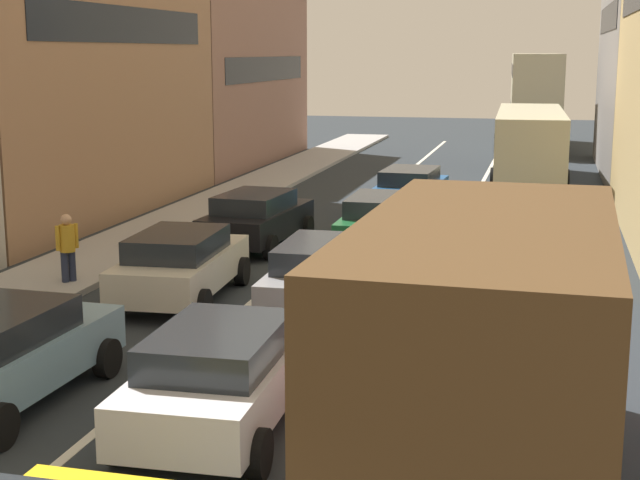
{
  "coord_description": "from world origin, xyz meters",
  "views": [
    {
      "loc": [
        4.19,
        -5.21,
        5.17
      ],
      "look_at": [
        0.0,
        12.0,
        1.6
      ],
      "focal_mm": 52.62,
      "sensor_mm": 36.0,
      "label": 1
    }
  ],
  "objects_px": {
    "hatchback_centre_lane_third": "(325,275)",
    "coupe_centre_lane_fourth": "(382,221)",
    "bus_mid_queue_primary": "(530,140)",
    "sedan_left_lane_third": "(181,263)",
    "removalist_box_truck": "(491,352)",
    "wagon_left_lane_second": "(0,353)",
    "sedan_right_lane_behind_truck": "(494,295)",
    "sedan_left_lane_fourth": "(257,218)",
    "pedestrian_near_kerb": "(67,246)",
    "sedan_centre_lane_fifth": "(410,189)",
    "bus_far_queue_secondary": "(535,96)",
    "sedan_centre_lane_second": "(222,374)"
  },
  "relations": [
    {
      "from": "sedan_left_lane_third",
      "to": "bus_mid_queue_primary",
      "type": "height_order",
      "value": "bus_mid_queue_primary"
    },
    {
      "from": "removalist_box_truck",
      "to": "coupe_centre_lane_fourth",
      "type": "relative_size",
      "value": 1.8
    },
    {
      "from": "sedan_centre_lane_second",
      "to": "sedan_left_lane_third",
      "type": "relative_size",
      "value": 0.99
    },
    {
      "from": "bus_mid_queue_primary",
      "to": "sedan_left_lane_third",
      "type": "bearing_deg",
      "value": 159.65
    },
    {
      "from": "wagon_left_lane_second",
      "to": "sedan_right_lane_behind_truck",
      "type": "distance_m",
      "value": 8.59
    },
    {
      "from": "sedan_centre_lane_fifth",
      "to": "sedan_left_lane_fourth",
      "type": "bearing_deg",
      "value": 155.05
    },
    {
      "from": "coupe_centre_lane_fourth",
      "to": "sedan_right_lane_behind_truck",
      "type": "height_order",
      "value": "same"
    },
    {
      "from": "pedestrian_near_kerb",
      "to": "sedan_centre_lane_fifth",
      "type": "bearing_deg",
      "value": 96.84
    },
    {
      "from": "coupe_centre_lane_fourth",
      "to": "bus_far_queue_secondary",
      "type": "relative_size",
      "value": 0.41
    },
    {
      "from": "coupe_centre_lane_fourth",
      "to": "sedan_centre_lane_second",
      "type": "bearing_deg",
      "value": 179.19
    },
    {
      "from": "sedan_left_lane_third",
      "to": "pedestrian_near_kerb",
      "type": "distance_m",
      "value": 2.88
    },
    {
      "from": "removalist_box_truck",
      "to": "sedan_centre_lane_fifth",
      "type": "bearing_deg",
      "value": 12.49
    },
    {
      "from": "coupe_centre_lane_fourth",
      "to": "bus_far_queue_secondary",
      "type": "xyz_separation_m",
      "value": [
        3.32,
        28.68,
        2.03
      ]
    },
    {
      "from": "bus_far_queue_secondary",
      "to": "sedan_left_lane_third",
      "type": "bearing_deg",
      "value": 166.62
    },
    {
      "from": "coupe_centre_lane_fourth",
      "to": "sedan_centre_lane_fifth",
      "type": "relative_size",
      "value": 0.98
    },
    {
      "from": "hatchback_centre_lane_third",
      "to": "coupe_centre_lane_fourth",
      "type": "height_order",
      "value": "same"
    },
    {
      "from": "sedan_centre_lane_fifth",
      "to": "sedan_right_lane_behind_truck",
      "type": "relative_size",
      "value": 1.01
    },
    {
      "from": "wagon_left_lane_second",
      "to": "bus_far_queue_secondary",
      "type": "height_order",
      "value": "bus_far_queue_secondary"
    },
    {
      "from": "bus_far_queue_secondary",
      "to": "sedan_left_lane_fourth",
      "type": "bearing_deg",
      "value": 164.38
    },
    {
      "from": "wagon_left_lane_second",
      "to": "sedan_centre_lane_fifth",
      "type": "relative_size",
      "value": 1.0
    },
    {
      "from": "coupe_centre_lane_fourth",
      "to": "sedan_centre_lane_fifth",
      "type": "bearing_deg",
      "value": 0.64
    },
    {
      "from": "sedan_right_lane_behind_truck",
      "to": "sedan_left_lane_third",
      "type": "bearing_deg",
      "value": 78.77
    },
    {
      "from": "removalist_box_truck",
      "to": "sedan_centre_lane_second",
      "type": "height_order",
      "value": "removalist_box_truck"
    },
    {
      "from": "coupe_centre_lane_fourth",
      "to": "sedan_centre_lane_fifth",
      "type": "distance_m",
      "value": 5.88
    },
    {
      "from": "hatchback_centre_lane_third",
      "to": "sedan_left_lane_third",
      "type": "relative_size",
      "value": 0.99
    },
    {
      "from": "hatchback_centre_lane_third",
      "to": "bus_far_queue_secondary",
      "type": "distance_m",
      "value": 35.14
    },
    {
      "from": "bus_mid_queue_primary",
      "to": "bus_far_queue_secondary",
      "type": "distance_m",
      "value": 14.77
    },
    {
      "from": "removalist_box_truck",
      "to": "wagon_left_lane_second",
      "type": "xyz_separation_m",
      "value": [
        -7.22,
        1.84,
        -1.18
      ]
    },
    {
      "from": "removalist_box_truck",
      "to": "hatchback_centre_lane_third",
      "type": "height_order",
      "value": "removalist_box_truck"
    },
    {
      "from": "sedan_left_lane_fourth",
      "to": "pedestrian_near_kerb",
      "type": "height_order",
      "value": "pedestrian_near_kerb"
    },
    {
      "from": "sedan_left_lane_third",
      "to": "bus_far_queue_secondary",
      "type": "height_order",
      "value": "bus_far_queue_secondary"
    },
    {
      "from": "sedan_left_lane_fourth",
      "to": "bus_far_queue_secondary",
      "type": "xyz_separation_m",
      "value": [
        6.68,
        28.99,
        2.03
      ]
    },
    {
      "from": "coupe_centre_lane_fourth",
      "to": "bus_mid_queue_primary",
      "type": "xyz_separation_m",
      "value": [
        3.44,
        13.95,
        0.96
      ]
    },
    {
      "from": "sedan_centre_lane_second",
      "to": "coupe_centre_lane_fourth",
      "type": "bearing_deg",
      "value": -1.91
    },
    {
      "from": "removalist_box_truck",
      "to": "coupe_centre_lane_fourth",
      "type": "xyz_separation_m",
      "value": [
        -3.65,
        14.06,
        -1.18
      ]
    },
    {
      "from": "sedan_right_lane_behind_truck",
      "to": "sedan_centre_lane_fifth",
      "type": "bearing_deg",
      "value": 13.12
    },
    {
      "from": "hatchback_centre_lane_third",
      "to": "sedan_centre_lane_fifth",
      "type": "distance_m",
      "value": 12.12
    },
    {
      "from": "hatchback_centre_lane_third",
      "to": "sedan_left_lane_third",
      "type": "height_order",
      "value": "same"
    },
    {
      "from": "wagon_left_lane_second",
      "to": "sedan_left_lane_third",
      "type": "height_order",
      "value": "same"
    },
    {
      "from": "removalist_box_truck",
      "to": "sedan_right_lane_behind_truck",
      "type": "height_order",
      "value": "removalist_box_truck"
    },
    {
      "from": "removalist_box_truck",
      "to": "sedan_right_lane_behind_truck",
      "type": "relative_size",
      "value": 1.79
    },
    {
      "from": "bus_mid_queue_primary",
      "to": "bus_far_queue_secondary",
      "type": "relative_size",
      "value": 1.0
    },
    {
      "from": "sedan_centre_lane_fifth",
      "to": "bus_far_queue_secondary",
      "type": "relative_size",
      "value": 0.41
    },
    {
      "from": "sedan_centre_lane_second",
      "to": "bus_mid_queue_primary",
      "type": "xyz_separation_m",
      "value": [
        3.53,
        26.23,
        0.96
      ]
    },
    {
      "from": "wagon_left_lane_second",
      "to": "sedan_right_lane_behind_truck",
      "type": "height_order",
      "value": "same"
    },
    {
      "from": "sedan_left_lane_third",
      "to": "bus_mid_queue_primary",
      "type": "bearing_deg",
      "value": -21.67
    },
    {
      "from": "coupe_centre_lane_fourth",
      "to": "bus_far_queue_secondary",
      "type": "distance_m",
      "value": 28.95
    },
    {
      "from": "sedan_left_lane_fourth",
      "to": "wagon_left_lane_second",
      "type": "bearing_deg",
      "value": -177.14
    },
    {
      "from": "removalist_box_truck",
      "to": "sedan_centre_lane_fifth",
      "type": "distance_m",
      "value": 20.33
    },
    {
      "from": "removalist_box_truck",
      "to": "sedan_left_lane_third",
      "type": "distance_m",
      "value": 10.69
    }
  ]
}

